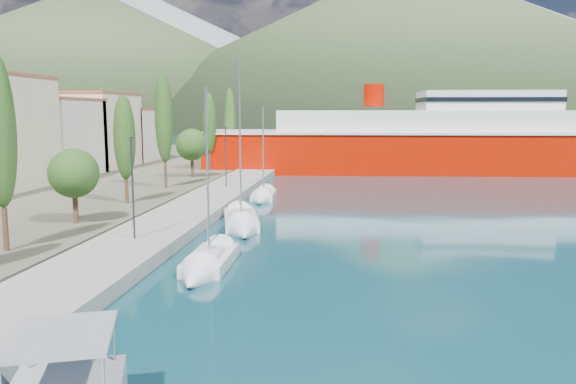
# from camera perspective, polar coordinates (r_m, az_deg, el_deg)

# --- Properties ---
(ground) EXTENTS (1400.00, 1400.00, 0.00)m
(ground) POSITION_cam_1_polar(r_m,az_deg,el_deg) (139.62, 5.16, 4.64)
(ground) COLOR #113F4B
(quay) EXTENTS (5.00, 88.00, 0.80)m
(quay) POSITION_cam_1_polar(r_m,az_deg,el_deg) (47.79, -9.06, -1.50)
(quay) COLOR gray
(quay) RESTS_ON ground
(hills_far) EXTENTS (1480.00, 900.00, 180.00)m
(hills_far) POSITION_cam_1_polar(r_m,az_deg,el_deg) (655.76, 19.15, 13.68)
(hills_far) COLOR gray
(hills_far) RESTS_ON ground
(hills_near) EXTENTS (1010.00, 520.00, 115.00)m
(hills_near) POSITION_cam_1_polar(r_m,az_deg,el_deg) (405.03, 20.76, 13.35)
(hills_near) COLOR #405230
(hills_near) RESTS_ON ground
(town_buildings) EXTENTS (9.20, 69.20, 11.30)m
(town_buildings) POSITION_cam_1_polar(r_m,az_deg,el_deg) (66.80, -25.90, 4.95)
(town_buildings) COLOR beige
(town_buildings) RESTS_ON land_strip
(tree_row) EXTENTS (3.74, 63.97, 11.49)m
(tree_row) POSITION_cam_1_polar(r_m,az_deg,el_deg) (55.28, -13.40, 5.61)
(tree_row) COLOR #47301E
(tree_row) RESTS_ON land_strip
(lamp_posts) EXTENTS (0.15, 45.49, 6.06)m
(lamp_posts) POSITION_cam_1_polar(r_m,az_deg,el_deg) (35.31, -14.81, 1.01)
(lamp_posts) COLOR #2D2D33
(lamp_posts) RESTS_ON quay
(sailboat_near) EXTENTS (2.31, 7.34, 10.48)m
(sailboat_near) POSITION_cam_1_polar(r_m,az_deg,el_deg) (29.31, -8.67, -7.80)
(sailboat_near) COLOR silver
(sailboat_near) RESTS_ON ground
(sailboat_mid) EXTENTS (4.49, 9.34, 13.01)m
(sailboat_mid) POSITION_cam_1_polar(r_m,az_deg,el_deg) (39.79, -4.68, -3.47)
(sailboat_mid) COLOR silver
(sailboat_mid) RESTS_ON ground
(sailboat_far) EXTENTS (2.40, 6.65, 9.64)m
(sailboat_far) POSITION_cam_1_polar(r_m,az_deg,el_deg) (52.91, -2.66, -0.62)
(sailboat_far) COLOR silver
(sailboat_far) RESTS_ON ground
(ferry) EXTENTS (65.55, 17.68, 12.88)m
(ferry) POSITION_cam_1_polar(r_m,az_deg,el_deg) (82.00, 15.06, 4.76)
(ferry) COLOR #AB1000
(ferry) RESTS_ON ground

